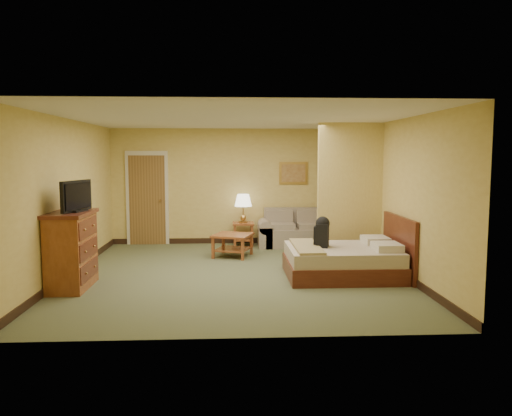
{
  "coord_description": "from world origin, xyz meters",
  "views": [
    {
      "loc": [
        -0.08,
        -8.29,
        1.99
      ],
      "look_at": [
        0.37,
        0.6,
        1.06
      ],
      "focal_mm": 35.0,
      "sensor_mm": 36.0,
      "label": 1
    }
  ],
  "objects": [
    {
      "name": "dresser",
      "position": [
        -2.47,
        -0.78,
        0.59
      ],
      "size": [
        0.57,
        1.09,
        1.16
      ],
      "color": "brown",
      "rests_on": "floor"
    },
    {
      "name": "backpack",
      "position": [
        1.43,
        -0.21,
        0.76
      ],
      "size": [
        0.27,
        0.33,
        0.51
      ],
      "rotation": [
        0.0,
        0.0,
        -0.28
      ],
      "color": "black",
      "rests_on": "bed"
    },
    {
      "name": "baseboard",
      "position": [
        0.0,
        2.99,
        0.06
      ],
      "size": [
        5.5,
        0.02,
        0.12
      ],
      "primitive_type": "cube",
      "color": "black",
      "rests_on": "floor"
    },
    {
      "name": "bed",
      "position": [
        1.83,
        -0.27,
        0.27
      ],
      "size": [
        1.9,
        1.55,
        1.0
      ],
      "color": "#4C1C11",
      "rests_on": "floor"
    },
    {
      "name": "door",
      "position": [
        -1.95,
        2.96,
        1.03
      ],
      "size": [
        0.94,
        0.16,
        2.1
      ],
      "color": "beige",
      "rests_on": "floor"
    },
    {
      "name": "ceiling",
      "position": [
        0.0,
        0.0,
        2.6
      ],
      "size": [
        6.0,
        6.0,
        0.0
      ],
      "primitive_type": "plane",
      "rotation": [
        3.14,
        0.0,
        0.0
      ],
      "color": "white",
      "rests_on": "back_wall"
    },
    {
      "name": "back_wall",
      "position": [
        0.0,
        3.0,
        1.3
      ],
      "size": [
        5.5,
        0.02,
        2.6
      ],
      "primitive_type": "cube",
      "color": "#D2B659",
      "rests_on": "floor"
    },
    {
      "name": "right_wall",
      "position": [
        2.75,
        0.0,
        1.3
      ],
      "size": [
        0.02,
        6.0,
        2.6
      ],
      "primitive_type": "cube",
      "color": "#D2B659",
      "rests_on": "floor"
    },
    {
      "name": "wall_picture",
      "position": [
        1.35,
        2.97,
        1.6
      ],
      "size": [
        0.65,
        0.04,
        0.5
      ],
      "color": "#B78E3F",
      "rests_on": "back_wall"
    },
    {
      "name": "coffee_table",
      "position": [
        -0.05,
        1.46,
        0.32
      ],
      "size": [
        0.89,
        0.89,
        0.45
      ],
      "rotation": [
        0.0,
        0.0,
        -0.33
      ],
      "color": "brown",
      "rests_on": "floor"
    },
    {
      "name": "tv",
      "position": [
        -2.38,
        -0.78,
        1.38
      ],
      "size": [
        0.27,
        0.75,
        0.47
      ],
      "rotation": [
        0.0,
        0.0,
        -0.25
      ],
      "color": "black",
      "rests_on": "dresser"
    },
    {
      "name": "left_wall",
      "position": [
        -2.75,
        0.0,
        1.3
      ],
      "size": [
        0.02,
        6.0,
        2.6
      ],
      "primitive_type": "cube",
      "color": "#D2B659",
      "rests_on": "floor"
    },
    {
      "name": "loveseat",
      "position": [
        1.35,
        2.57,
        0.27
      ],
      "size": [
        1.64,
        0.76,
        0.83
      ],
      "color": "gray",
      "rests_on": "floor"
    },
    {
      "name": "side_table",
      "position": [
        0.2,
        2.65,
        0.34
      ],
      "size": [
        0.47,
        0.47,
        0.52
      ],
      "color": "brown",
      "rests_on": "floor"
    },
    {
      "name": "partition",
      "position": [
        2.15,
        0.93,
        1.3
      ],
      "size": [
        1.2,
        0.15,
        2.6
      ],
      "primitive_type": "cube",
      "color": "#D2B659",
      "rests_on": "floor"
    },
    {
      "name": "table_lamp",
      "position": [
        0.2,
        2.65,
        1.0
      ],
      "size": [
        0.38,
        0.38,
        0.63
      ],
      "color": "#AC7F3F",
      "rests_on": "side_table"
    },
    {
      "name": "floor",
      "position": [
        0.0,
        0.0,
        0.0
      ],
      "size": [
        6.0,
        6.0,
        0.0
      ],
      "primitive_type": "plane",
      "color": "#545C3B",
      "rests_on": "ground"
    }
  ]
}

